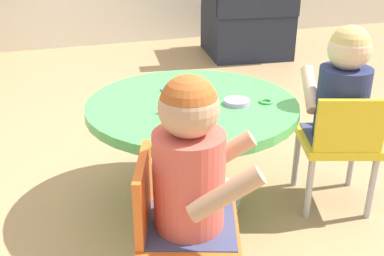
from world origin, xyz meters
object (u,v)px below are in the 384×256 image
object	(u,v)px
craft_table	(192,127)
child_chair_left	(178,227)
seated_child_right	(343,88)
child_chair_right	(339,143)
armchair_dark	(248,21)
craft_scissors	(198,92)
rolling_pin	(189,111)
seated_child_left	(191,162)

from	to	relation	value
craft_table	child_chair_left	bearing A→B (deg)	-112.30
seated_child_right	child_chair_right	bearing A→B (deg)	-108.32
seated_child_right	armchair_dark	bearing A→B (deg)	74.37
seated_child_right	craft_scissors	xyz separation A→B (m)	(-0.53, 0.28, -0.05)
child_chair_left	seated_child_right	xyz separation A→B (m)	(0.82, 0.38, 0.23)
child_chair_right	rolling_pin	size ratio (longest dim) A/B	2.86
rolling_pin	craft_table	bearing A→B (deg)	67.61
child_chair_left	child_chair_right	size ratio (longest dim) A/B	1.00
child_chair_right	seated_child_right	xyz separation A→B (m)	(0.01, 0.04, 0.23)
armchair_dark	child_chair_left	bearing A→B (deg)	-118.47
armchair_dark	seated_child_right	bearing A→B (deg)	-105.63
seated_child_left	armchair_dark	distance (m)	3.09
seated_child_right	craft_scissors	distance (m)	0.60
craft_table	rolling_pin	world-z (taller)	rolling_pin
craft_table	armchair_dark	size ratio (longest dim) A/B	1.03
armchair_dark	seated_child_left	bearing A→B (deg)	-117.74
child_chair_left	craft_table	bearing A→B (deg)	67.70
child_chair_left	seated_child_left	xyz separation A→B (m)	(0.04, -0.01, 0.23)
child_chair_left	craft_scissors	size ratio (longest dim) A/B	3.97
child_chair_right	rolling_pin	world-z (taller)	child_chair_right
craft_scissors	armchair_dark	bearing A→B (deg)	60.11
child_chair_left	seated_child_right	size ratio (longest dim) A/B	1.05
seated_child_left	craft_scissors	world-z (taller)	seated_child_left
armchair_dark	rolling_pin	size ratio (longest dim) A/B	4.53
seated_child_left	rolling_pin	size ratio (longest dim) A/B	2.72
seated_child_right	craft_table	bearing A→B (deg)	162.16
child_chair_right	craft_scissors	distance (m)	0.63
craft_table	child_chair_right	xyz separation A→B (m)	(0.57, -0.23, -0.05)
seated_child_left	seated_child_right	distance (m)	0.88
rolling_pin	craft_scissors	xyz separation A→B (m)	(0.12, 0.25, -0.02)
child_chair_left	craft_scissors	world-z (taller)	child_chair_left
armchair_dark	rolling_pin	distance (m)	2.65
seated_child_right	rolling_pin	distance (m)	0.65
child_chair_left	rolling_pin	xyz separation A→B (m)	(0.17, 0.42, 0.19)
child_chair_left	craft_scissors	xyz separation A→B (m)	(0.29, 0.67, 0.17)
seated_child_right	armchair_dark	size ratio (longest dim) A/B	0.60
seated_child_right	rolling_pin	xyz separation A→B (m)	(-0.65, 0.04, -0.03)
seated_child_left	seated_child_right	bearing A→B (deg)	26.78
child_chair_right	armchair_dark	distance (m)	2.47
craft_table	seated_child_left	xyz separation A→B (m)	(-0.20, -0.58, 0.17)
armchair_dark	rolling_pin	world-z (taller)	armchair_dark
craft_table	child_chair_right	distance (m)	0.62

